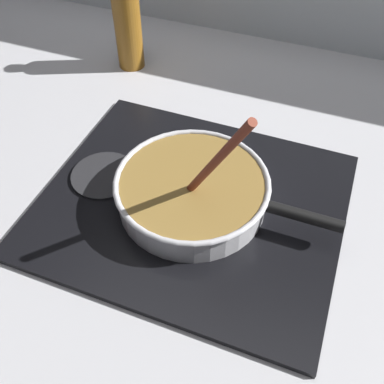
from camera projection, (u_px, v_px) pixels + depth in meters
The scene contains 6 objects.
ground at pixel (151, 251), 0.80m from camera, with size 2.40×1.60×0.04m, color #B7B7BC.
hob_plate at pixel (192, 204), 0.84m from camera, with size 0.56×0.48×0.01m, color black.
burner_ring at pixel (192, 200), 0.84m from camera, with size 0.16×0.16×0.01m, color #592D0C.
spare_burner at pixel (104, 175), 0.88m from camera, with size 0.13×0.13×0.01m, color #262628.
cooking_pan at pixel (193, 190), 0.81m from camera, with size 0.42×0.29×0.28m.
sauce_bottle at pixel (128, 27), 1.10m from camera, with size 0.07×0.07×0.25m.
Camera 1 is at (0.24, -0.40, 0.65)m, focal length 41.32 mm.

